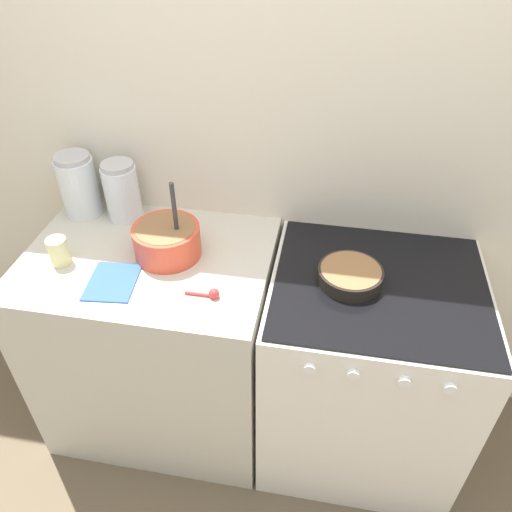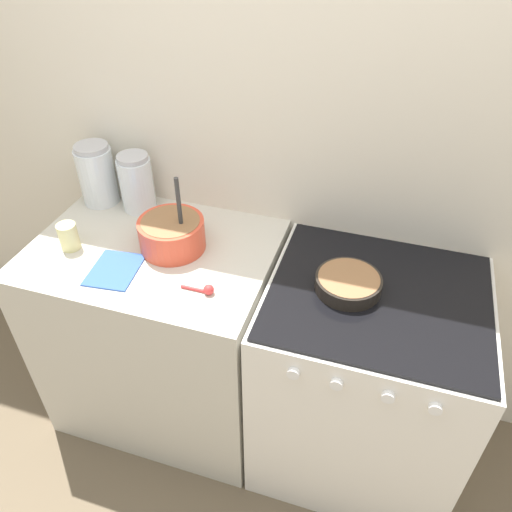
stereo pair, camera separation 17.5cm
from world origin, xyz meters
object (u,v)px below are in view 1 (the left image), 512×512
(storage_jar_left, at_px, (80,189))
(tin_can, at_px, (59,251))
(stove, at_px, (363,369))
(mixing_bowl, at_px, (167,239))
(storage_jar_middle, at_px, (122,195))
(baking_pan, at_px, (350,275))

(storage_jar_left, distance_m, tin_can, 0.34)
(stove, bearing_deg, mixing_bowl, 177.62)
(stove, xyz_separation_m, storage_jar_left, (-1.20, 0.24, 0.57))
(tin_can, bearing_deg, storage_jar_left, 101.07)
(tin_can, bearing_deg, stove, 4.33)
(stove, height_order, storage_jar_middle, storage_jar_middle)
(stove, distance_m, storage_jar_left, 1.35)
(stove, relative_size, baking_pan, 4.09)
(baking_pan, relative_size, storage_jar_left, 0.87)
(mixing_bowl, xyz_separation_m, tin_can, (-0.37, -0.12, -0.02))
(baking_pan, height_order, tin_can, tin_can)
(storage_jar_left, distance_m, storage_jar_middle, 0.18)
(baking_pan, bearing_deg, mixing_bowl, 176.77)
(mixing_bowl, xyz_separation_m, storage_jar_middle, (-0.25, 0.21, 0.03))
(mixing_bowl, distance_m, storage_jar_left, 0.48)
(storage_jar_left, xyz_separation_m, storage_jar_middle, (0.18, -0.00, -0.01))
(baking_pan, height_order, storage_jar_left, storage_jar_left)
(storage_jar_middle, height_order, tin_can, storage_jar_middle)
(storage_jar_left, bearing_deg, storage_jar_middle, -0.00)
(stove, bearing_deg, storage_jar_middle, 166.71)
(stove, height_order, mixing_bowl, mixing_bowl)
(baking_pan, bearing_deg, tin_can, -175.51)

